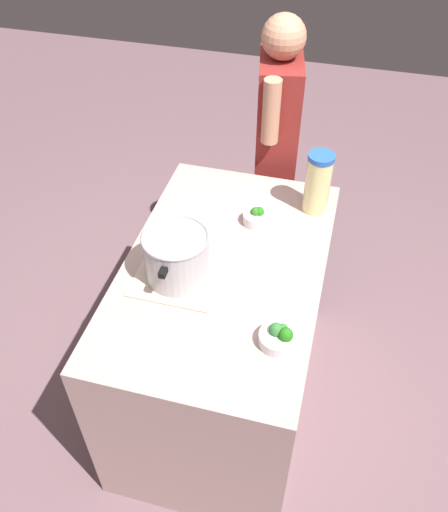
% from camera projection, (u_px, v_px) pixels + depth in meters
% --- Properties ---
extents(ground_plane, '(8.00, 8.00, 0.00)m').
position_uv_depth(ground_plane, '(224.00, 391.00, 2.77)').
color(ground_plane, '#775960').
extents(counter_slab, '(1.26, 0.78, 0.92)m').
position_uv_depth(counter_slab, '(224.00, 336.00, 2.45)').
color(counter_slab, '#BE9E96').
rests_on(counter_slab, ground_plane).
extents(dish_cloth, '(0.31, 0.32, 0.01)m').
position_uv_depth(dish_cloth, '(178.00, 275.00, 2.08)').
color(dish_cloth, beige).
rests_on(dish_cloth, counter_slab).
extents(cooking_pot, '(0.32, 0.25, 0.20)m').
position_uv_depth(cooking_pot, '(177.00, 255.00, 2.01)').
color(cooking_pot, '#B7B7BC').
rests_on(cooking_pot, dish_cloth).
extents(lemonade_pitcher, '(0.11, 0.11, 0.28)m').
position_uv_depth(lemonade_pitcher, '(318.00, 183.00, 2.28)').
color(lemonade_pitcher, '#F3EA9A').
rests_on(lemonade_pitcher, counter_slab).
extents(broccoli_bowl_front, '(0.11, 0.11, 0.08)m').
position_uv_depth(broccoli_bowl_front, '(256.00, 217.00, 2.29)').
color(broccoli_bowl_front, silver).
rests_on(broccoli_bowl_front, counter_slab).
extents(broccoli_bowl_center, '(0.13, 0.13, 0.08)m').
position_uv_depth(broccoli_bowl_center, '(279.00, 336.00, 1.84)').
color(broccoli_bowl_center, silver).
rests_on(broccoli_bowl_center, counter_slab).
extents(person_cook, '(0.50, 0.26, 1.58)m').
position_uv_depth(person_cook, '(275.00, 155.00, 2.77)').
color(person_cook, '#354571').
rests_on(person_cook, ground_plane).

